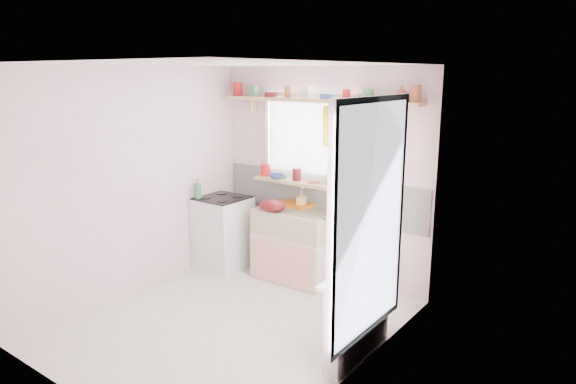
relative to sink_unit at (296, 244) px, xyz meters
The scene contains 19 objects.
room 1.31m from the sink_unit, 28.17° to the right, with size 3.20×3.20×3.20m.
sink_unit is the anchor object (origin of this frame).
cooker 0.98m from the sink_unit, 165.62° to the right, with size 0.58×0.58×0.93m.
radiator_ledge 1.82m from the sink_unit, 37.05° to the right, with size 0.22×0.95×0.78m.
windowsill 0.73m from the sink_unit, 90.00° to the left, with size 1.40×0.22×0.04m, color tan.
pine_shelf 1.70m from the sink_unit, 49.64° to the left, with size 2.52×0.24×0.04m, color tan.
shelf_crockery 1.78m from the sink_unit, 54.29° to the left, with size 2.47×0.11×0.12m.
sill_crockery 0.81m from the sink_unit, 104.89° to the left, with size 1.35×0.11×0.12m.
dish_tray 0.50m from the sink_unit, 121.42° to the left, with size 0.42×0.31×0.04m, color #CD6612.
colander 0.56m from the sink_unit, 135.01° to the right, with size 0.31×0.31×0.14m, color #520E0E.
jade_plant 1.83m from the sink_unit, 37.64° to the right, with size 0.54×0.46×0.59m, color #326528.
fruit_bowl 1.69m from the sink_unit, 34.53° to the right, with size 0.27×0.27×0.07m, color white.
herb_pot 1.72m from the sink_unit, 34.94° to the right, with size 0.11×0.07×0.20m, color #2C6F2C.
soap_bottle_sink 0.54m from the sink_unit, 96.54° to the left, with size 0.09×0.09×0.21m, color #CBB95A.
sill_cup 0.88m from the sink_unit, 36.79° to the left, with size 0.12×0.12×0.09m, color silver.
sill_bowl 0.86m from the sink_unit, 161.72° to the left, with size 0.18×0.18×0.06m, color #30429D.
shelf_vase 2.14m from the sink_unit, ahead, with size 0.15×0.15×0.15m, color #B54437.
cooker_bottle 1.37m from the sink_unit, 157.89° to the right, with size 0.10×0.10×0.25m, color #3C794A.
fruit 1.71m from the sink_unit, 34.24° to the right, with size 0.20×0.14×0.10m.
Camera 1 is at (3.24, -3.42, 2.43)m, focal length 32.00 mm.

